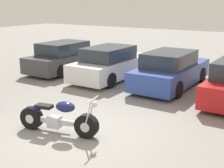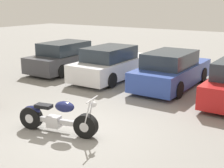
{
  "view_description": "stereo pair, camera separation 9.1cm",
  "coord_description": "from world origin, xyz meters",
  "px_view_note": "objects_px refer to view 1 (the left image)",
  "views": [
    {
      "loc": [
        4.85,
        -5.84,
        3.28
      ],
      "look_at": [
        -0.1,
        1.87,
        0.85
      ],
      "focal_mm": 50.0,
      "sensor_mm": 36.0,
      "label": 1
    },
    {
      "loc": [
        4.93,
        -5.8,
        3.28
      ],
      "look_at": [
        -0.1,
        1.87,
        0.85
      ],
      "focal_mm": 50.0,
      "sensor_mm": 36.0,
      "label": 2
    }
  ],
  "objects_px": {
    "motorcycle": "(57,118)",
    "parked_car_blue": "(171,70)",
    "parked_car_dark_grey": "(66,57)",
    "parked_car_white": "(111,64)"
  },
  "relations": [
    {
      "from": "motorcycle",
      "to": "parked_car_blue",
      "type": "bearing_deg",
      "value": 83.19
    },
    {
      "from": "parked_car_dark_grey",
      "to": "parked_car_white",
      "type": "relative_size",
      "value": 1.0
    },
    {
      "from": "motorcycle",
      "to": "parked_car_dark_grey",
      "type": "bearing_deg",
      "value": 129.04
    },
    {
      "from": "motorcycle",
      "to": "parked_car_white",
      "type": "height_order",
      "value": "parked_car_white"
    },
    {
      "from": "parked_car_white",
      "to": "parked_car_blue",
      "type": "bearing_deg",
      "value": 3.31
    },
    {
      "from": "motorcycle",
      "to": "parked_car_blue",
      "type": "relative_size",
      "value": 0.5
    },
    {
      "from": "parked_car_dark_grey",
      "to": "parked_car_blue",
      "type": "distance_m",
      "value": 5.41
    },
    {
      "from": "motorcycle",
      "to": "parked_car_blue",
      "type": "xyz_separation_m",
      "value": [
        0.69,
        5.8,
        0.26
      ]
    },
    {
      "from": "parked_car_white",
      "to": "parked_car_blue",
      "type": "distance_m",
      "value": 2.71
    },
    {
      "from": "motorcycle",
      "to": "parked_car_blue",
      "type": "height_order",
      "value": "parked_car_blue"
    }
  ]
}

